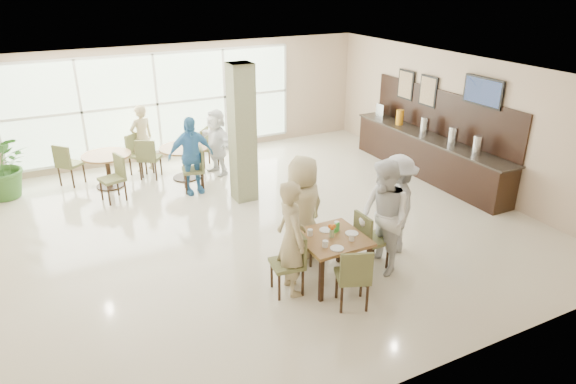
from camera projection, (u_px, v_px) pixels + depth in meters
name	position (u px, v px, depth m)	size (l,w,h in m)	color
ground	(250.00, 225.00, 9.64)	(10.00, 10.00, 0.00)	beige
room_shell	(247.00, 138.00, 8.96)	(10.00, 10.00, 10.00)	white
window_bank	(157.00, 104.00, 12.52)	(7.00, 0.04, 7.00)	silver
column	(242.00, 134.00, 10.23)	(0.45, 0.45, 2.80)	#696E4C
main_table	(331.00, 242.00, 7.67)	(0.97, 0.97, 0.75)	brown
round_table_left	(107.00, 162.00, 11.15)	(1.05, 1.05, 0.75)	brown
round_table_right	(184.00, 154.00, 11.61)	(1.10, 1.10, 0.75)	brown
chairs_main_table	(331.00, 252.00, 7.77)	(2.02, 1.93, 0.95)	#596135
chairs_table_left	(108.00, 166.00, 11.22)	(2.15, 1.93, 0.95)	#596135
chairs_table_right	(186.00, 158.00, 11.66)	(2.15, 1.79, 0.95)	#596135
tabletop_clutter	(334.00, 233.00, 7.61)	(0.72, 0.76, 0.21)	white
buffet_counter	(428.00, 152.00, 11.79)	(0.64, 4.70, 1.95)	black
wall_tv	(483.00, 92.00, 10.35)	(0.06, 1.00, 0.58)	black
framed_art_a	(428.00, 91.00, 11.78)	(0.05, 0.55, 0.70)	black
framed_art_b	(406.00, 85.00, 12.44)	(0.05, 0.55, 0.70)	black
potted_plant	(3.00, 165.00, 10.56)	(1.27, 1.27, 1.41)	#396C2B
teen_left	(292.00, 238.00, 7.34)	(0.64, 0.42, 1.76)	tan
teen_far	(303.00, 209.00, 8.23)	(0.86, 0.47, 1.77)	tan
teen_right	(384.00, 218.00, 7.85)	(0.89, 0.69, 1.83)	white
teen_standing	(397.00, 204.00, 8.48)	(1.09, 0.63, 1.69)	#A5A5A7
adult_a	(191.00, 156.00, 10.74)	(0.98, 0.56, 1.67)	#4085C0
adult_b	(216.00, 142.00, 11.82)	(1.42, 0.61, 1.53)	white
adult_standing	(142.00, 138.00, 11.96)	(0.58, 0.38, 1.59)	tan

